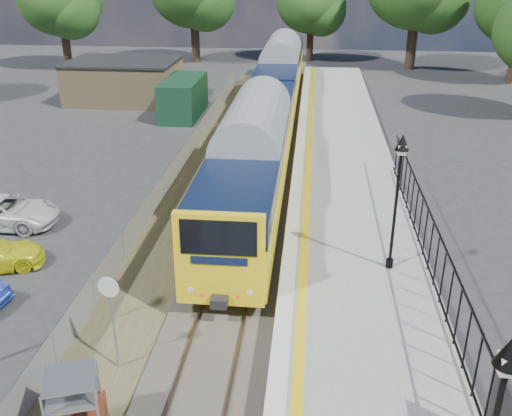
# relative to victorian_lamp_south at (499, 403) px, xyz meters

# --- Properties ---
(ground) EXTENTS (120.00, 120.00, 0.00)m
(ground) POSITION_rel_victorian_lamp_south_xyz_m (-5.50, 4.00, -4.30)
(ground) COLOR #2D2D30
(ground) RESTS_ON ground
(track_bed) EXTENTS (5.90, 80.00, 0.29)m
(track_bed) POSITION_rel_victorian_lamp_south_xyz_m (-5.97, 13.67, -4.21)
(track_bed) COLOR #473F38
(track_bed) RESTS_ON ground
(platform) EXTENTS (5.00, 70.00, 0.90)m
(platform) POSITION_rel_victorian_lamp_south_xyz_m (-1.30, 12.00, -3.85)
(platform) COLOR gray
(platform) RESTS_ON ground
(platform_edge) EXTENTS (0.90, 70.00, 0.01)m
(platform_edge) POSITION_rel_victorian_lamp_south_xyz_m (-3.36, 12.00, -3.39)
(platform_edge) COLOR silver
(platform_edge) RESTS_ON platform
(victorian_lamp_south) EXTENTS (0.44, 0.44, 4.60)m
(victorian_lamp_south) POSITION_rel_victorian_lamp_south_xyz_m (0.00, 0.00, 0.00)
(victorian_lamp_south) COLOR black
(victorian_lamp_south) RESTS_ON platform
(victorian_lamp_north) EXTENTS (0.44, 0.44, 4.60)m
(victorian_lamp_north) POSITION_rel_victorian_lamp_south_xyz_m (-0.20, 10.00, 0.00)
(victorian_lamp_north) COLOR black
(victorian_lamp_north) RESTS_ON platform
(palisade_fence) EXTENTS (0.12, 26.00, 2.00)m
(palisade_fence) POSITION_rel_victorian_lamp_south_xyz_m (1.05, 6.24, -2.46)
(palisade_fence) COLOR black
(palisade_fence) RESTS_ON platform
(wire_fence) EXTENTS (0.06, 52.00, 1.20)m
(wire_fence) POSITION_rel_victorian_lamp_south_xyz_m (-9.70, 16.00, -3.70)
(wire_fence) COLOR #999EA3
(wire_fence) RESTS_ON ground
(outbuilding) EXTENTS (10.80, 10.10, 3.12)m
(outbuilding) POSITION_rel_victorian_lamp_south_xyz_m (-16.41, 35.21, -2.78)
(outbuilding) COLOR #9F8759
(outbuilding) RESTS_ON ground
(tree_line) EXTENTS (56.80, 43.80, 11.88)m
(tree_line) POSITION_rel_victorian_lamp_south_xyz_m (-4.10, 46.00, 2.31)
(tree_line) COLOR #332319
(tree_line) RESTS_ON ground
(train) EXTENTS (2.82, 40.83, 3.51)m
(train) POSITION_rel_victorian_lamp_south_xyz_m (-5.50, 27.91, -1.96)
(train) COLOR yellow
(train) RESTS_ON ground
(brick_plinth) EXTENTS (1.65, 1.65, 2.09)m
(brick_plinth) POSITION_rel_victorian_lamp_south_xyz_m (-8.00, 2.40, -3.29)
(brick_plinth) COLOR brown
(brick_plinth) RESTS_ON ground
(speed_sign) EXTENTS (0.59, 0.14, 2.94)m
(speed_sign) POSITION_rel_victorian_lamp_south_xyz_m (-8.00, 5.15, -2.28)
(speed_sign) COLOR #999EA3
(speed_sign) RESTS_ON ground
(car_white) EXTENTS (4.67, 2.23, 1.29)m
(car_white) POSITION_rel_victorian_lamp_south_xyz_m (-15.68, 13.53, -3.65)
(car_white) COLOR silver
(car_white) RESTS_ON ground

